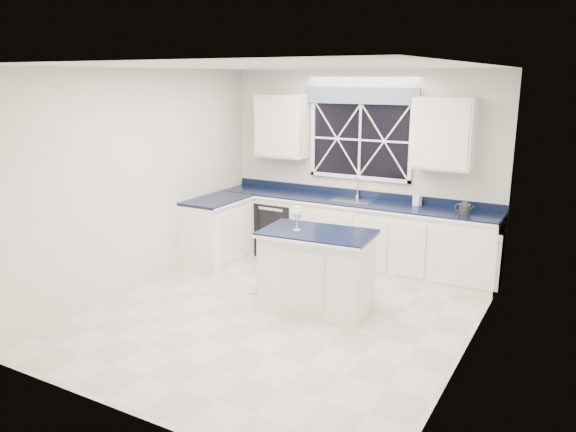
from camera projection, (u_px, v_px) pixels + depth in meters
The scene contains 13 objects.
ground at pixel (281, 314), 6.30m from camera, with size 4.50×4.50×0.00m, color beige.
back_wall at pixel (360, 168), 7.88m from camera, with size 4.00×0.10×2.70m, color silver.
base_cabinets at pixel (324, 234), 7.86m from camera, with size 3.99×1.60×0.90m.
countertop at pixel (351, 202), 7.73m from camera, with size 3.98×0.64×0.04m, color black.
dishwasher at pixel (282, 227), 8.38m from camera, with size 0.60×0.58×0.82m, color black.
window at pixel (360, 134), 7.73m from camera, with size 1.65×0.09×1.26m.
upper_cabinets at pixel (357, 130), 7.61m from camera, with size 3.10×0.34×0.90m.
faucet at pixel (357, 187), 7.85m from camera, with size 0.05×0.20×0.30m.
island at pixel (317, 270), 6.36m from camera, with size 1.29×0.84×0.92m.
rug at pixel (310, 290), 7.01m from camera, with size 1.40×0.92×0.02m.
kettle at pixel (465, 207), 6.97m from camera, with size 0.24×0.15×0.17m.
wine_glass at pixel (297, 214), 6.24m from camera, with size 0.12×0.12×0.27m.
soap_bottle at pixel (417, 198), 7.42m from camera, with size 0.09×0.09×0.20m, color silver.
Camera 1 is at (2.94, -5.06, 2.59)m, focal length 35.00 mm.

